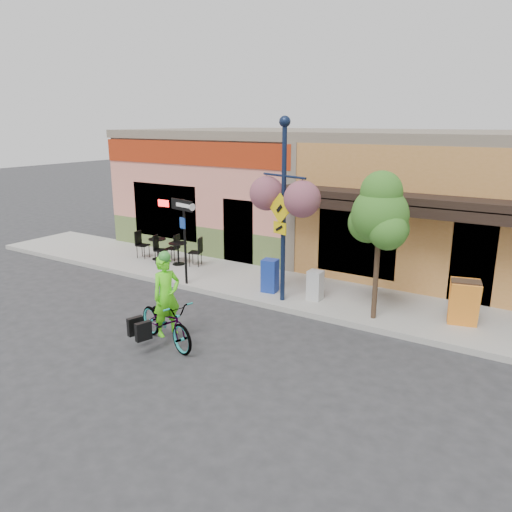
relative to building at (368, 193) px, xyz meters
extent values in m
plane|color=#2D2D30|center=(0.00, -7.50, -2.25)|extent=(90.00, 90.00, 0.00)
cube|color=#9E9B93|center=(0.00, -5.50, -2.17)|extent=(24.00, 3.00, 0.15)
cube|color=#A8A59E|center=(0.00, -6.95, -2.17)|extent=(24.00, 0.12, 0.15)
imported|color=maroon|center=(-0.85, -10.06, -1.71)|extent=(2.16, 1.28, 1.07)
imported|color=#5EFF1A|center=(-0.80, -10.06, -1.35)|extent=(0.60, 0.75, 1.80)
camera|label=1|loc=(6.34, -17.64, 2.57)|focal=35.00mm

